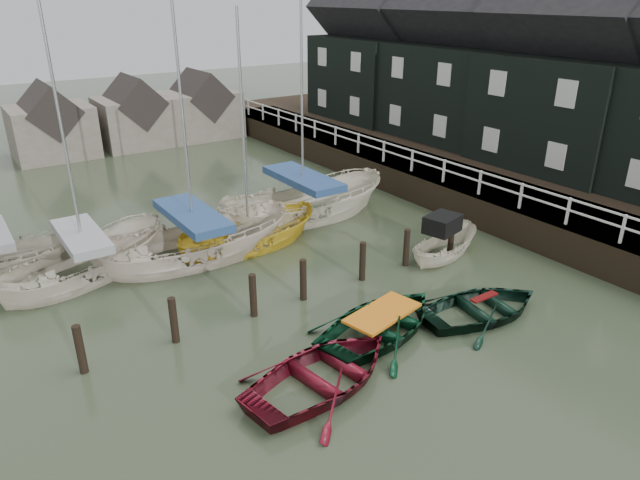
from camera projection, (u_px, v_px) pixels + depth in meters
ground at (393, 329)px, 16.73m from camera, size 120.00×120.00×0.00m
pier at (405, 172)px, 28.92m from camera, size 3.04×32.00×2.70m
land_strip at (477, 168)px, 32.07m from camera, size 14.00×38.00×1.50m
quay_houses at (510, 66)px, 28.78m from camera, size 6.52×28.14×10.01m
mooring_pilings at (306, 285)px, 18.22m from camera, size 13.72×0.22×1.80m
far_sheds at (133, 117)px, 36.08m from camera, size 14.00×4.08×4.39m
rowboat_red at (324, 385)px, 14.37m from camera, size 4.96×3.90×0.93m
rowboat_green at (381, 333)px, 16.54m from camera, size 5.06×4.07×0.93m
rowboat_dkgreen at (482, 316)px, 17.44m from camera, size 4.54×3.57×0.85m
motorboat at (443, 251)px, 21.47m from camera, size 3.94×2.27×2.23m
sailboat_a at (88, 273)px, 19.91m from camera, size 6.86×4.52×11.96m
sailboat_b at (196, 256)px, 21.21m from camera, size 7.63×3.38×12.10m
sailboat_c at (249, 246)px, 22.19m from camera, size 5.90×2.34×9.81m
sailboat_d at (303, 216)px, 25.04m from camera, size 8.06×3.70×12.45m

